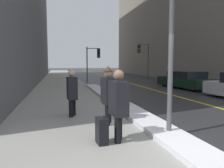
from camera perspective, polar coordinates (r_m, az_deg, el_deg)
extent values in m
plane|color=#2D2D30|center=(4.75, 17.36, -17.18)|extent=(160.00, 160.00, 0.00)
cube|color=#9E9B93|center=(18.82, -12.93, -0.20)|extent=(4.00, 80.00, 0.01)
cube|color=gold|center=(19.85, 4.66, 0.19)|extent=(0.16, 80.00, 0.00)
cube|color=white|center=(10.41, 0.59, -4.18)|extent=(0.86, 14.86, 0.14)
cylinder|color=#515156|center=(5.49, 15.09, 6.85)|extent=(0.12, 0.12, 3.92)
cylinder|color=#515156|center=(20.96, -6.52, 5.06)|extent=(0.11, 0.11, 3.37)
cylinder|color=#515156|center=(21.00, -5.05, 9.26)|extent=(1.10, 0.24, 0.07)
cube|color=black|center=(20.98, -3.52, 8.04)|extent=(0.33, 0.25, 0.90)
sphere|color=red|center=(21.12, -3.54, 8.81)|extent=(0.19, 0.19, 0.19)
sphere|color=orange|center=(21.10, -3.53, 8.03)|extent=(0.19, 0.19, 0.19)
sphere|color=green|center=(21.09, -3.53, 7.25)|extent=(0.19, 0.19, 0.19)
cylinder|color=#515156|center=(24.73, 9.42, 5.79)|extent=(0.11, 0.11, 3.99)
cylinder|color=#515156|center=(24.59, 8.30, 10.11)|extent=(1.10, 0.09, 0.07)
cube|color=black|center=(24.35, 7.08, 9.11)|extent=(0.30, 0.20, 0.90)
sphere|color=red|center=(24.26, 7.20, 9.80)|extent=(0.19, 0.19, 0.19)
sphere|color=orange|center=(24.24, 7.19, 9.12)|extent=(0.19, 0.19, 0.19)
sphere|color=green|center=(24.22, 7.18, 8.44)|extent=(0.19, 0.19, 0.19)
cylinder|color=black|center=(5.23, 1.85, -9.66)|extent=(0.16, 0.16, 0.89)
cylinder|color=black|center=(4.97, 1.53, -10.47)|extent=(0.16, 0.16, 0.89)
cube|color=black|center=(4.98, 1.71, -3.74)|extent=(0.36, 0.56, 0.78)
sphere|color=#8C664C|center=(4.92, 1.73, 2.35)|extent=(0.24, 0.24, 0.24)
cylinder|color=black|center=(6.61, -0.83, -6.50)|extent=(0.15, 0.15, 0.88)
cylinder|color=black|center=(6.35, -1.19, -6.99)|extent=(0.15, 0.15, 0.88)
cube|color=black|center=(6.38, -1.01, -1.80)|extent=(0.36, 0.56, 0.77)
sphere|color=tan|center=(6.34, -1.02, 2.91)|extent=(0.24, 0.24, 0.24)
cylinder|color=#4C3823|center=(6.34, -1.02, 3.50)|extent=(0.37, 0.37, 0.01)
cone|color=#4C3823|center=(6.33, -1.02, 4.15)|extent=(0.23, 0.23, 0.14)
cylinder|color=black|center=(7.68, -10.03, -5.00)|extent=(0.15, 0.15, 0.86)
cylinder|color=black|center=(7.44, -10.67, -5.35)|extent=(0.15, 0.15, 0.86)
cube|color=black|center=(7.48, -10.41, -1.06)|extent=(0.35, 0.54, 0.75)
sphere|color=beige|center=(7.44, -10.48, 2.83)|extent=(0.23, 0.23, 0.23)
cylinder|color=black|center=(12.97, 25.32, -1.75)|extent=(0.24, 0.62, 0.61)
cube|color=black|center=(16.80, 18.58, 0.53)|extent=(2.25, 4.80, 0.63)
cube|color=black|center=(16.67, 18.88, 2.37)|extent=(1.91, 2.56, 0.46)
cylinder|color=black|center=(17.53, 13.62, 0.39)|extent=(0.27, 0.64, 0.63)
cylinder|color=black|center=(18.44, 17.82, 0.52)|extent=(0.27, 0.64, 0.63)
cylinder|color=black|center=(15.18, 19.47, -0.53)|extent=(0.27, 0.64, 0.63)
cylinder|color=black|center=(16.22, 23.91, -0.32)|extent=(0.27, 0.64, 0.63)
cube|color=black|center=(4.98, -2.68, -12.18)|extent=(0.25, 0.38, 0.60)
cylinder|color=#4C4C51|center=(4.86, -2.71, -6.83)|extent=(0.02, 0.02, 0.35)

